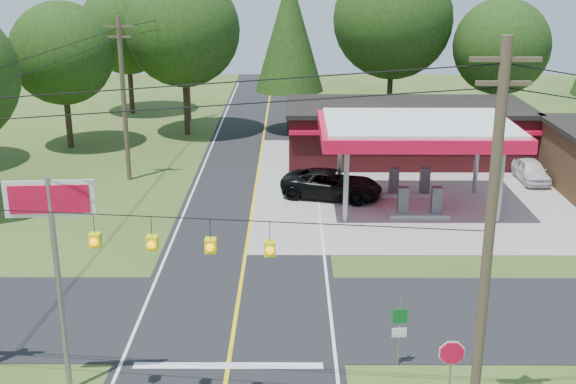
{
  "coord_description": "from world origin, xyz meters",
  "views": [
    {
      "loc": [
        2.15,
        -25.14,
        13.37
      ],
      "look_at": [
        2.0,
        7.0,
        2.8
      ],
      "focal_mm": 45.0,
      "sensor_mm": 36.0,
      "label": 1
    }
  ],
  "objects_px": {
    "big_stop_sign": "(53,235)",
    "octagonal_stop_sign": "(451,359)",
    "suv_car": "(332,184)",
    "sedan_car": "(531,171)",
    "gas_canopy": "(418,132)"
  },
  "relations": [
    {
      "from": "suv_car",
      "to": "octagonal_stop_sign",
      "type": "bearing_deg",
      "value": -157.53
    },
    {
      "from": "big_stop_sign",
      "to": "octagonal_stop_sign",
      "type": "distance_m",
      "value": 12.57
    },
    {
      "from": "suv_car",
      "to": "sedan_car",
      "type": "distance_m",
      "value": 12.9
    },
    {
      "from": "big_stop_sign",
      "to": "sedan_car",
      "type": "bearing_deg",
      "value": 45.91
    },
    {
      "from": "sedan_car",
      "to": "big_stop_sign",
      "type": "xyz_separation_m",
      "value": [
        -22.0,
        -22.71,
        4.71
      ]
    },
    {
      "from": "gas_canopy",
      "to": "octagonal_stop_sign",
      "type": "xyz_separation_m",
      "value": [
        -2.0,
        -19.01,
        -2.48
      ]
    },
    {
      "from": "suv_car",
      "to": "sedan_car",
      "type": "relative_size",
      "value": 1.46
    },
    {
      "from": "gas_canopy",
      "to": "octagonal_stop_sign",
      "type": "height_order",
      "value": "gas_canopy"
    },
    {
      "from": "gas_canopy",
      "to": "big_stop_sign",
      "type": "bearing_deg",
      "value": -127.86
    },
    {
      "from": "suv_car",
      "to": "sedan_car",
      "type": "height_order",
      "value": "suv_car"
    },
    {
      "from": "big_stop_sign",
      "to": "octagonal_stop_sign",
      "type": "bearing_deg",
      "value": -4.78
    },
    {
      "from": "gas_canopy",
      "to": "suv_car",
      "type": "distance_m",
      "value": 5.87
    },
    {
      "from": "gas_canopy",
      "to": "suv_car",
      "type": "bearing_deg",
      "value": 161.57
    },
    {
      "from": "octagonal_stop_sign",
      "to": "big_stop_sign",
      "type": "bearing_deg",
      "value": 175.22
    },
    {
      "from": "sedan_car",
      "to": "gas_canopy",
      "type": "bearing_deg",
      "value": -149.22
    }
  ]
}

